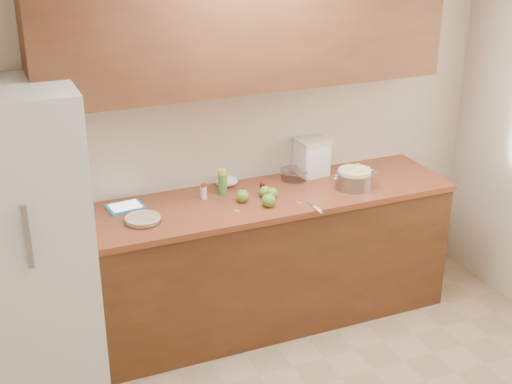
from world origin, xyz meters
name	(u,v)px	position (x,y,z in m)	size (l,w,h in m)	color
room_shell	(385,240)	(0.00, 0.00, 1.30)	(3.60, 3.60, 3.60)	tan
counter_run	(256,260)	(0.00, 1.48, 0.46)	(2.64, 0.68, 0.92)	#5C3119
upper_cabinets	(246,31)	(0.00, 1.63, 1.95)	(2.60, 0.34, 0.70)	brown
fridge	(24,242)	(-1.44, 1.44, 0.90)	(0.70, 0.70, 1.80)	silver
pie	(143,219)	(-0.76, 1.40, 0.94)	(0.22, 0.22, 0.04)	silver
colander	(354,179)	(0.66, 1.38, 0.98)	(0.34, 0.25, 0.13)	gray
flour_canister	(312,156)	(0.51, 1.71, 1.05)	(0.22, 0.22, 0.26)	white
tablet	(125,207)	(-0.81, 1.64, 0.93)	(0.24, 0.19, 0.02)	#277DBC
paring_knife	(317,209)	(0.27, 1.15, 0.93)	(0.02, 0.19, 0.02)	gray
lemon_bottle	(223,182)	(-0.18, 1.61, 1.00)	(0.06, 0.06, 0.17)	#4C8C38
cinnamon_shaker	(204,192)	(-0.32, 1.58, 0.97)	(0.04, 0.04, 0.10)	beige
vanilla_bottle	(262,188)	(0.06, 1.51, 0.96)	(0.03, 0.03, 0.09)	black
mixing_bowl	(294,174)	(0.36, 1.66, 0.96)	(0.20, 0.20, 0.07)	silver
paper_towel	(227,181)	(-0.10, 1.73, 0.95)	(0.15, 0.13, 0.06)	white
apple_left	(242,196)	(-0.11, 1.44, 0.96)	(0.08, 0.08, 0.09)	#5E8E2F
apple_center	(265,192)	(0.05, 1.46, 0.96)	(0.08, 0.08, 0.09)	#5E8E2F
apple_front	(269,200)	(0.01, 1.31, 0.96)	(0.09, 0.09, 0.10)	#5E8E2F
apple_extra	(272,193)	(0.08, 1.42, 0.96)	(0.08, 0.08, 0.09)	#5E8E2F
peel_a	(299,203)	(0.21, 1.29, 0.92)	(0.03, 0.01, 0.00)	#85B658
peel_b	(266,205)	(0.01, 1.34, 0.92)	(0.04, 0.01, 0.00)	#85B658
peel_c	(264,204)	(0.00, 1.36, 0.92)	(0.04, 0.02, 0.00)	#85B658
peel_d	(237,211)	(-0.19, 1.32, 0.92)	(0.04, 0.02, 0.00)	#85B658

